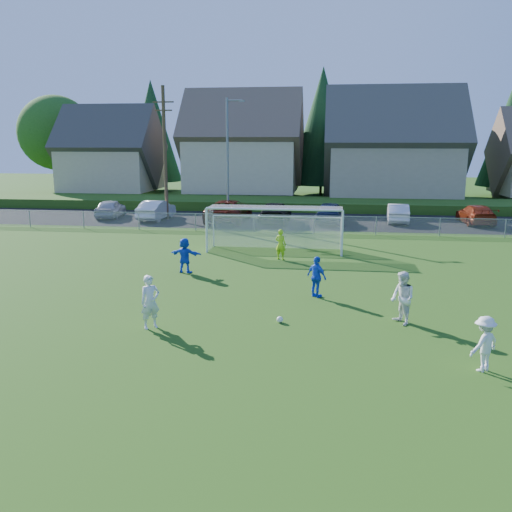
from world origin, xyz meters
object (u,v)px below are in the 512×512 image
Objects in this scene: soccer_ball at (280,319)px; player_white_b at (402,298)px; car_b at (156,210)px; soccer_goal at (275,222)px; player_blue_a at (317,277)px; car_c at (229,211)px; player_white_a at (150,302)px; player_white_c at (484,344)px; goalkeeper at (281,244)px; car_f at (398,213)px; car_g at (476,214)px; car_a at (110,208)px; player_blue_b at (185,255)px; car_e at (330,212)px; car_d at (275,213)px.

soccer_ball is 0.12× the size of player_white_b.
car_b is 0.61× the size of soccer_goal.
player_blue_a is 0.27× the size of car_c.
player_white_a is 1.17× the size of player_white_c.
goalkeeper is at bearing -102.64° from player_white_c.
soccer_ball is 0.14× the size of player_white_c.
soccer_ball is at bearing 78.03° from car_f.
car_g reaches higher than car_f.
car_g is at bearing -173.77° from car_b.
car_c reaches higher than car_a.
car_c is at bearing -28.14° from player_blue_a.
player_blue_b is at bearing 56.43° from player_white_a.
player_white_a is 1.10× the size of player_blue_a.
car_f is 0.57× the size of soccer_goal.
player_white_c is at bearing -65.14° from soccer_goal.
car_b is (-11.63, 22.80, 0.64)m from soccer_ball.
goalkeeper is (-0.85, 9.84, 0.68)m from soccer_ball.
car_a is (-15.59, 23.45, 0.61)m from soccer_ball.
car_f is at bearing -113.26° from player_blue_b.
car_c is (5.76, -0.33, 0.08)m from car_b.
goalkeeper is at bearing 33.12° from player_white_a.
player_white_a is 6.84m from player_blue_a.
player_blue_b is 17.54m from car_e.
player_blue_a is 1.03× the size of goalkeeper.
car_e reaches higher than player_white_c.
car_a is 4.02m from car_b.
car_c is (-7.01, 19.23, 0.01)m from player_blue_a.
car_b is (-15.68, 22.39, -0.15)m from player_white_b.
car_e is (0.52, 19.45, -0.01)m from player_blue_a.
car_e is (7.53, 0.22, -0.02)m from car_c.
player_blue_a is 19.46m from car_e.
car_e is at bearing -120.53° from player_white_c.
car_g is (14.62, 1.42, -0.05)m from car_d.
car_g is (27.87, 0.25, -0.02)m from car_a.
soccer_ball is 0.05× the size of car_f.
player_blue_a reaches higher than car_d.
player_white_b reaches higher than player_white_a.
car_c is at bearing -2.82° from car_d.
car_g is (11.12, 20.45, -0.11)m from player_blue_a.
player_blue_b is 0.22× the size of soccer_goal.
soccer_ball is at bearing 116.57° from car_a.
goalkeeper reaches higher than car_d.
goalkeeper is 0.37× the size of car_f.
soccer_goal is (-1.36, 12.12, 1.52)m from soccer_ball.
player_blue_b reaches higher than car_a.
player_white_b is 0.37× the size of car_g.
player_blue_a is 0.22× the size of soccer_goal.
car_f is at bearing -172.91° from car_b.
soccer_ball is 9.90m from goalkeeper.
car_b is 1.07× the size of car_f.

